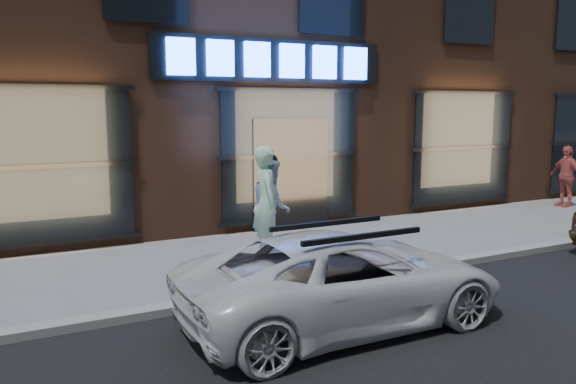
% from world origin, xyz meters
% --- Properties ---
extents(ground, '(90.00, 90.00, 0.00)m').
position_xyz_m(ground, '(0.00, 0.00, 0.00)').
color(ground, slate).
rests_on(ground, ground).
extents(curb, '(60.00, 0.25, 0.12)m').
position_xyz_m(curb, '(0.00, 0.00, 0.06)').
color(curb, gray).
rests_on(curb, ground).
extents(storefront_building, '(30.20, 8.28, 10.30)m').
position_xyz_m(storefront_building, '(-0.00, 7.99, 5.15)').
color(storefront_building, '#54301E').
rests_on(storefront_building, ground).
extents(man_bowtie, '(0.63, 0.81, 1.98)m').
position_xyz_m(man_bowtie, '(-1.50, 1.92, 0.99)').
color(man_bowtie, '#BEFACC').
rests_on(man_bowtie, ground).
extents(man_cap, '(0.85, 0.98, 1.74)m').
position_xyz_m(man_cap, '(-1.29, 2.21, 0.87)').
color(man_cap, silver).
rests_on(man_cap, ground).
extents(passerby, '(0.46, 0.98, 1.62)m').
position_xyz_m(passerby, '(7.77, 3.00, 0.81)').
color(passerby, '#C95B53').
rests_on(passerby, ground).
extents(white_suv, '(4.10, 1.89, 1.14)m').
position_xyz_m(white_suv, '(-1.96, -1.30, 0.57)').
color(white_suv, silver).
rests_on(white_suv, ground).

